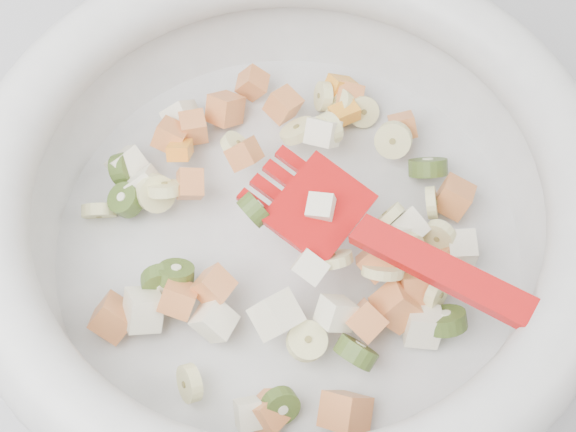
{
  "coord_description": "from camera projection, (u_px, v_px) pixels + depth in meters",
  "views": [
    {
      "loc": [
        0.06,
        1.14,
        1.41
      ],
      "look_at": [
        0.07,
        1.4,
        0.95
      ],
      "focal_mm": 50.0,
      "sensor_mm": 36.0,
      "label": 1
    }
  ],
  "objects": [
    {
      "name": "mixing_bowl",
      "position": [
        288.0,
        206.0,
        0.52
      ],
      "size": [
        0.41,
        0.41,
        0.11
      ],
      "color": "silver",
      "rests_on": "counter"
    },
    {
      "name": "counter",
      "position": [
        232.0,
        385.0,
        0.99
      ],
      "size": [
        2.0,
        0.6,
        0.9
      ],
      "primitive_type": "cube",
      "color": "gray",
      "rests_on": "ground"
    }
  ]
}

